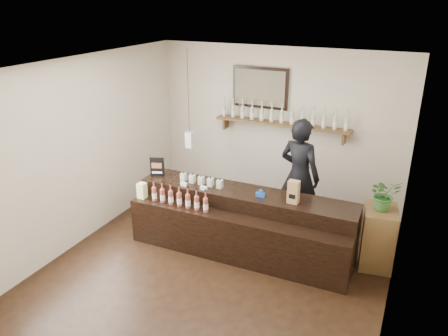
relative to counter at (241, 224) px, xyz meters
name	(u,v)px	position (x,y,z in m)	size (l,w,h in m)	color
ground	(217,267)	(-0.12, -0.58, -0.43)	(5.00, 5.00, 0.00)	black
room_shell	(216,154)	(-0.12, -0.58, 1.27)	(5.00, 5.00, 5.00)	beige
back_wall_decor	(269,108)	(-0.26, 1.80, 1.32)	(2.66, 0.96, 1.69)	brown
counter	(241,224)	(0.00, 0.00, 0.00)	(3.29, 0.91, 1.07)	black
promo_sign	(157,167)	(-1.47, 0.07, 0.64)	(0.22, 0.10, 0.31)	black
paper_bag	(293,192)	(0.74, 0.05, 0.65)	(0.15, 0.12, 0.33)	#A4784F
tape_dispenser	(261,194)	(0.27, 0.04, 0.53)	(0.14, 0.06, 0.11)	#1949B2
side_cabinet	(378,237)	(1.88, 0.47, 0.00)	(0.51, 0.65, 0.87)	brown
potted_plant	(384,194)	(1.88, 0.47, 0.66)	(0.40, 0.35, 0.45)	#306026
shopkeeper	(300,169)	(0.57, 0.97, 0.63)	(0.77, 0.51, 2.12)	black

